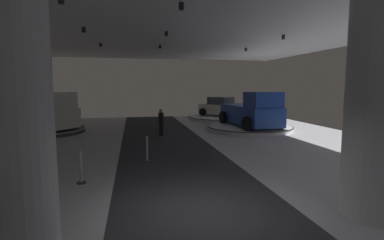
{
  "coord_description": "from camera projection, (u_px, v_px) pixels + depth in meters",
  "views": [
    {
      "loc": [
        -1.59,
        -6.41,
        2.93
      ],
      "look_at": [
        1.04,
        6.57,
        1.4
      ],
      "focal_mm": 27.5,
      "sensor_mm": 36.0,
      "label": 1
    }
  ],
  "objects": [
    {
      "name": "pickup_truck_far_left",
      "position": [
        41.0,
        114.0,
        18.25
      ],
      "size": [
        5.44,
        4.97,
        2.3
      ],
      "color": "silver",
      "rests_on": "display_platform_far_left"
    },
    {
      "name": "display_car_deep_right",
      "position": [
        222.0,
        108.0,
        26.2
      ],
      "size": [
        3.84,
        4.49,
        1.71
      ],
      "color": "silver",
      "rests_on": "display_platform_deep_right"
    },
    {
      "name": "display_platform_deep_right",
      "position": [
        222.0,
        117.0,
        26.28
      ],
      "size": [
        6.06,
        6.06,
        0.27
      ],
      "color": "silver",
      "rests_on": "ground"
    },
    {
      "name": "display_platform_far_right",
      "position": [
        249.0,
        128.0,
        19.8
      ],
      "size": [
        5.68,
        5.68,
        0.28
      ],
      "color": "silver",
      "rests_on": "ground"
    },
    {
      "name": "display_platform_far_left",
      "position": [
        38.0,
        130.0,
        18.51
      ],
      "size": [
        5.68,
        5.68,
        0.27
      ],
      "color": "#333338",
      "rests_on": "ground"
    },
    {
      "name": "stanchion_b",
      "position": [
        147.0,
        152.0,
        11.51
      ],
      "size": [
        0.28,
        0.28,
        1.01
      ],
      "color": "#333338",
      "rests_on": "ground"
    },
    {
      "name": "ground",
      "position": [
        204.0,
        213.0,
        6.9
      ],
      "size": [
        24.0,
        44.0,
        0.06
      ],
      "color": "#B2B2B7"
    },
    {
      "name": "column_left",
      "position": [
        4.0,
        98.0,
        4.54
      ],
      "size": [
        1.41,
        1.41,
        5.5
      ],
      "color": "#ADADB2",
      "rests_on": "ground"
    },
    {
      "name": "stanchion_a",
      "position": [
        81.0,
        171.0,
        8.85
      ],
      "size": [
        0.28,
        0.28,
        1.01
      ],
      "color": "#333338",
      "rests_on": "ground"
    },
    {
      "name": "visitor_walking_near",
      "position": [
        161.0,
        121.0,
        17.31
      ],
      "size": [
        0.32,
        0.32,
        1.59
      ],
      "color": "black",
      "rests_on": "ground"
    },
    {
      "name": "pickup_truck_far_right",
      "position": [
        252.0,
        112.0,
        19.38
      ],
      "size": [
        3.01,
        5.46,
        2.3
      ],
      "color": "navy",
      "rests_on": "display_platform_far_right"
    }
  ]
}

